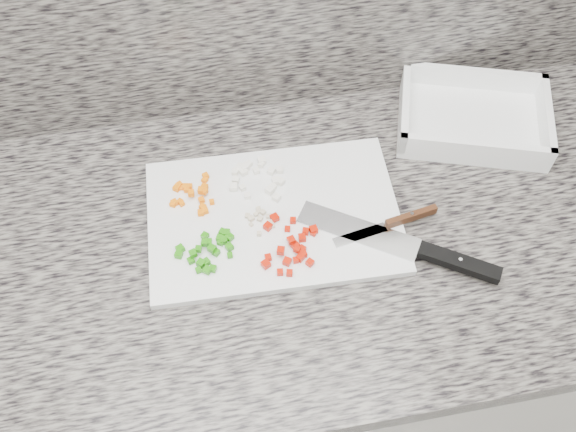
% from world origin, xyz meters
% --- Properties ---
extents(cabinet, '(3.92, 0.62, 0.86)m').
position_xyz_m(cabinet, '(0.00, 1.44, 0.43)').
color(cabinet, white).
rests_on(cabinet, ground).
extents(countertop, '(3.96, 0.64, 0.04)m').
position_xyz_m(countertop, '(0.00, 1.44, 0.88)').
color(countertop, slate).
rests_on(countertop, cabinet).
extents(cutting_board, '(0.42, 0.29, 0.01)m').
position_xyz_m(cutting_board, '(0.08, 1.47, 0.91)').
color(cutting_board, white).
rests_on(cutting_board, countertop).
extents(carrot_pile, '(0.07, 0.08, 0.02)m').
position_xyz_m(carrot_pile, '(-0.04, 1.54, 0.92)').
color(carrot_pile, orange).
rests_on(carrot_pile, cutting_board).
extents(onion_pile, '(0.10, 0.10, 0.01)m').
position_xyz_m(onion_pile, '(0.06, 1.55, 0.92)').
color(onion_pile, white).
rests_on(onion_pile, cutting_board).
extents(green_pepper_pile, '(0.10, 0.08, 0.02)m').
position_xyz_m(green_pepper_pile, '(-0.03, 1.42, 0.92)').
color(green_pepper_pile, '#22810B').
rests_on(green_pepper_pile, cutting_board).
extents(red_pepper_pile, '(0.10, 0.12, 0.02)m').
position_xyz_m(red_pepper_pile, '(0.10, 1.41, 0.92)').
color(red_pepper_pile, '#C11502').
rests_on(red_pepper_pile, cutting_board).
extents(garlic_pile, '(0.05, 0.06, 0.01)m').
position_xyz_m(garlic_pile, '(0.06, 1.47, 0.92)').
color(garlic_pile, beige).
rests_on(garlic_pile, cutting_board).
extents(chef_knife, '(0.29, 0.21, 0.02)m').
position_xyz_m(chef_knife, '(0.30, 1.36, 0.92)').
color(chef_knife, silver).
rests_on(chef_knife, cutting_board).
extents(paring_knife, '(0.18, 0.04, 0.02)m').
position_xyz_m(paring_knife, '(0.28, 1.42, 0.92)').
color(paring_knife, silver).
rests_on(paring_knife, cutting_board).
extents(tray, '(0.31, 0.26, 0.05)m').
position_xyz_m(tray, '(0.47, 1.61, 0.92)').
color(tray, white).
rests_on(tray, countertop).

